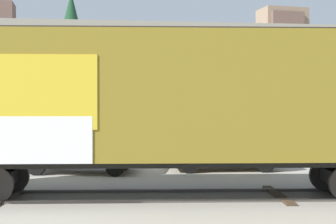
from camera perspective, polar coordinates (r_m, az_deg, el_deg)
ground_plane at (r=12.45m, az=-5.89°, el=-10.39°), size 260.00×260.00×0.00m
track at (r=12.52m, az=-2.45°, el=-10.15°), size 59.95×6.06×0.08m
freight_car at (r=12.30m, az=0.43°, el=1.50°), size 15.34×3.95×4.47m
hillside at (r=70.04m, az=-6.12°, el=3.53°), size 118.09×39.28×15.97m
parked_car_white at (r=17.28m, az=-10.44°, el=-4.53°), size 4.38×2.63×1.64m
parked_car_tan at (r=17.79m, az=6.61°, el=-4.38°), size 4.12×1.98×1.64m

